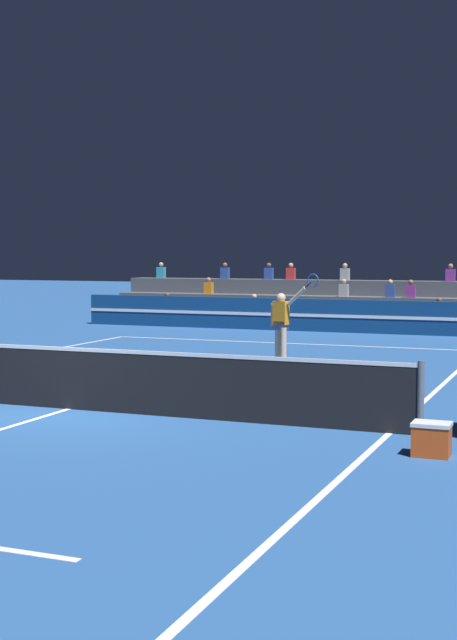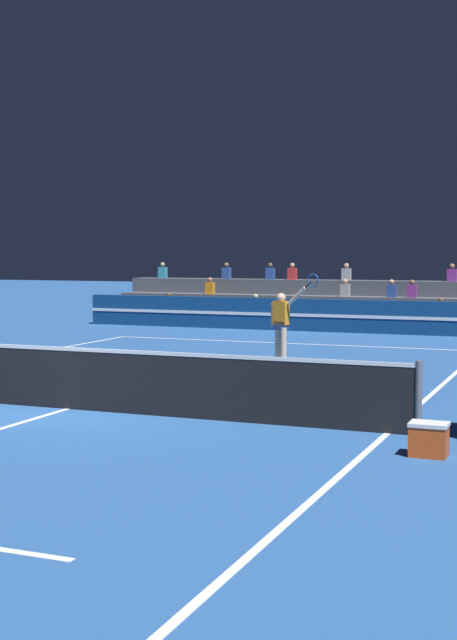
# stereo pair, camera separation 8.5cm
# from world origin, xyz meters

# --- Properties ---
(ground_plane) EXTENTS (120.00, 120.00, 0.00)m
(ground_plane) POSITION_xyz_m (0.00, 0.00, 0.00)
(ground_plane) COLOR #285699
(court_lines) EXTENTS (11.10, 23.90, 0.01)m
(court_lines) POSITION_xyz_m (0.00, 0.00, 0.00)
(court_lines) COLOR white
(court_lines) RESTS_ON ground
(tennis_net) EXTENTS (12.00, 0.10, 1.10)m
(tennis_net) POSITION_xyz_m (0.00, 0.00, 0.54)
(tennis_net) COLOR slate
(tennis_net) RESTS_ON ground
(sponsor_banner_wall) EXTENTS (18.00, 0.26, 1.10)m
(sponsor_banner_wall) POSITION_xyz_m (0.00, 16.04, 0.55)
(sponsor_banner_wall) COLOR navy
(sponsor_banner_wall) RESTS_ON ground
(bleacher_stand) EXTENTS (17.67, 2.85, 2.28)m
(bleacher_stand) POSITION_xyz_m (0.02, 18.58, 0.65)
(bleacher_stand) COLOR #4C515B
(bleacher_stand) RESTS_ON ground
(tennis_player) EXTENTS (1.34, 0.55, 2.25)m
(tennis_player) POSITION_xyz_m (1.48, 7.03, 0.98)
(tennis_player) COLOR beige
(tennis_player) RESTS_ON ground
(tennis_ball) EXTENTS (0.07, 0.07, 0.07)m
(tennis_ball) POSITION_xyz_m (-0.07, 2.70, 0.03)
(tennis_ball) COLOR #C6DB33
(tennis_ball) RESTS_ON ground
(equipment_cooler) EXTENTS (0.50, 0.38, 0.45)m
(equipment_cooler) POSITION_xyz_m (6.31, -1.26, 0.23)
(equipment_cooler) COLOR #D84C19
(equipment_cooler) RESTS_ON ground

